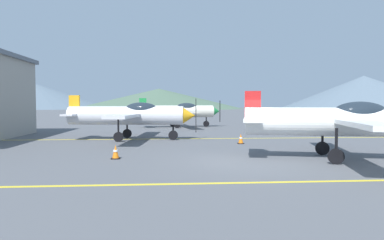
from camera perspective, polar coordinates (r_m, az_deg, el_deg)
ground_plane at (r=13.92m, az=8.60°, el=-6.90°), size 400.00×400.00×0.00m
apron_line_near at (r=10.36m, az=13.28°, el=-10.27°), size 80.00×0.16×0.01m
apron_line_far at (r=22.56m, az=3.61°, el=-3.16°), size 80.00×0.16×0.01m
airplane_near at (r=15.28m, az=24.26°, el=-0.12°), size 8.44×9.59×2.88m
airplane_mid at (r=22.02m, az=-10.31°, el=0.88°), size 8.40×9.65×2.88m
airplane_far at (r=33.47m, az=-2.04°, el=1.55°), size 8.43×9.64×2.88m
car_sedan at (r=43.09m, az=14.24°, el=0.69°), size 3.17×4.66×1.62m
traffic_cone_front at (r=14.61m, az=-12.86°, el=-5.34°), size 0.36×0.36×0.59m
traffic_cone_side at (r=19.81m, az=8.29°, el=-3.18°), size 0.36×0.36×0.59m
hill_left at (r=179.46m, az=-25.44°, el=3.75°), size 72.61×72.61×12.62m
hill_centerleft at (r=167.32m, az=-5.60°, el=3.63°), size 82.89×82.89×9.90m
hill_centerright at (r=149.24m, az=27.11°, el=4.14°), size 66.35×66.35×13.45m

